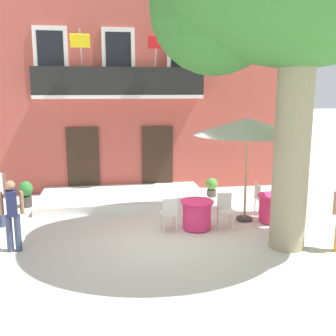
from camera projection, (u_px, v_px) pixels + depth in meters
name	position (u px, v px, depth m)	size (l,w,h in m)	color
ground_plane	(161.00, 241.00, 9.58)	(120.00, 120.00, 0.00)	beige
building_facade	(117.00, 85.00, 15.50)	(13.00, 5.09, 7.50)	#B24C42
entrance_step_platform	(123.00, 197.00, 13.00)	(5.29, 2.65, 0.25)	silver
cafe_table_near_tree	(197.00, 215.00, 10.36)	(0.86, 0.86, 0.76)	#E52D66
cafe_chair_near_tree_0	(225.00, 208.00, 10.45)	(0.44, 0.44, 0.91)	silver
cafe_chair_near_tree_1	(169.00, 212.00, 10.10)	(0.42, 0.42, 0.91)	silver
cafe_table_middle	(273.00, 208.00, 10.90)	(0.86, 0.86, 0.76)	#E52D66
cafe_chair_middle_0	(261.00, 196.00, 11.60)	(0.41, 0.41, 0.91)	silver
cafe_chair_middle_1	(285.00, 212.00, 10.15)	(0.44, 0.44, 0.91)	silver
cafe_umbrella	(248.00, 127.00, 10.61)	(2.90, 2.90, 2.85)	#997A56
ground_planter_left	(26.00, 193.00, 12.29)	(0.42, 0.42, 0.81)	#47423D
ground_planter_right	(212.00, 186.00, 13.51)	(0.40, 0.40, 0.64)	#47423D
pedestrian_near_entrance	(12.00, 212.00, 8.82)	(0.53, 0.38, 1.64)	#384260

